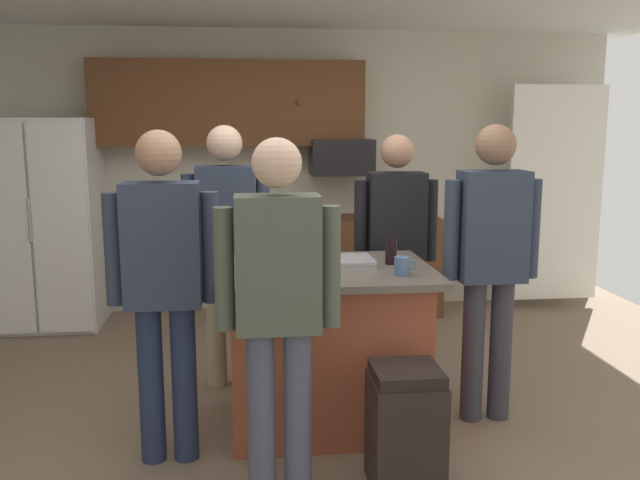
{
  "coord_description": "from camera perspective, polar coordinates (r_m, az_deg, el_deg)",
  "views": [
    {
      "loc": [
        -0.29,
        -3.6,
        1.76
      ],
      "look_at": [
        0.17,
        0.45,
        1.05
      ],
      "focal_mm": 37.99,
      "sensor_mm": 36.0,
      "label": 1
    }
  ],
  "objects": [
    {
      "name": "floor",
      "position": [
        4.02,
        -1.79,
        -16.1
      ],
      "size": [
        7.04,
        7.04,
        0.0
      ],
      "primitive_type": "plane",
      "color": "#7F6B56",
      "rests_on": "ground"
    },
    {
      "name": "trash_bin",
      "position": [
        3.42,
        7.2,
        -15.43
      ],
      "size": [
        0.34,
        0.34,
        0.61
      ],
      "color": "black",
      "rests_on": "ground"
    },
    {
      "name": "cabinet_run_upper",
      "position": [
        6.21,
        -7.66,
        11.32
      ],
      "size": [
        2.4,
        0.38,
        0.75
      ],
      "color": "brown"
    },
    {
      "name": "microwave_over_range",
      "position": [
        6.17,
        1.81,
        7.0
      ],
      "size": [
        0.56,
        0.4,
        0.32
      ],
      "primitive_type": "cube",
      "color": "black"
    },
    {
      "name": "glass_short_whisky",
      "position": [
        3.77,
        -5.41,
        -1.77
      ],
      "size": [
        0.07,
        0.07,
        0.12
      ],
      "color": "black",
      "rests_on": "kitchen_island"
    },
    {
      "name": "kitchen_island",
      "position": [
        3.99,
        0.49,
        -8.88
      ],
      "size": [
        1.22,
        0.94,
        0.94
      ],
      "color": "#9E4C33",
      "rests_on": "ground"
    },
    {
      "name": "glass_pilsner",
      "position": [
        3.65,
        -2.26,
        -1.93
      ],
      "size": [
        0.08,
        0.08,
        0.15
      ],
      "color": "black",
      "rests_on": "kitchen_island"
    },
    {
      "name": "mug_ceramic_white",
      "position": [
        3.7,
        6.94,
        -2.19
      ],
      "size": [
        0.12,
        0.08,
        0.1
      ],
      "color": "#4C6B99",
      "rests_on": "kitchen_island"
    },
    {
      "name": "cabinet_run_lower",
      "position": [
        6.28,
        1.79,
        -2.16
      ],
      "size": [
        1.8,
        0.63,
        0.9
      ],
      "color": "brown",
      "rests_on": "ground"
    },
    {
      "name": "glass_dark_ale",
      "position": [
        3.98,
        6.0,
        -0.99
      ],
      "size": [
        0.07,
        0.07,
        0.15
      ],
      "color": "black",
      "rests_on": "kitchen_island"
    },
    {
      "name": "refrigerator",
      "position": [
        6.28,
        -22.22,
        1.26
      ],
      "size": [
        0.92,
        0.76,
        1.8
      ],
      "color": "white",
      "rests_on": "ground"
    },
    {
      "name": "tumbler_amber",
      "position": [
        4.12,
        -0.65,
        -0.56
      ],
      "size": [
        0.06,
        0.06,
        0.15
      ],
      "color": "black",
      "rests_on": "kitchen_island"
    },
    {
      "name": "person_guest_by_door",
      "position": [
        4.61,
        6.38,
        -0.04
      ],
      "size": [
        0.57,
        0.22,
        1.68
      ],
      "rotation": [
        0.0,
        0.0,
        -2.27
      ],
      "color": "#232D4C",
      "rests_on": "ground"
    },
    {
      "name": "back_wall",
      "position": [
        6.43,
        -3.91,
        5.75
      ],
      "size": [
        6.4,
        0.1,
        2.6
      ],
      "primitive_type": "cube",
      "color": "beige",
      "rests_on": "ground"
    },
    {
      "name": "serving_tray",
      "position": [
        3.94,
        1.27,
        -1.83
      ],
      "size": [
        0.44,
        0.3,
        0.04
      ],
      "color": "#B7B7BC",
      "rests_on": "kitchen_island"
    },
    {
      "name": "mug_blue_stoneware",
      "position": [
        4.01,
        -2.81,
        -1.24
      ],
      "size": [
        0.13,
        0.09,
        0.1
      ],
      "color": "white",
      "rests_on": "kitchen_island"
    },
    {
      "name": "person_host_foreground",
      "position": [
        4.47,
        -7.87,
        0.17
      ],
      "size": [
        0.57,
        0.23,
        1.74
      ],
      "rotation": [
        0.0,
        0.0,
        -0.85
      ],
      "color": "tan",
      "rests_on": "ground"
    },
    {
      "name": "french_door_window_panel",
      "position": [
        6.69,
        19.16,
        3.67
      ],
      "size": [
        0.9,
        0.06,
        2.0
      ],
      "primitive_type": "cube",
      "color": "white",
      "rests_on": "ground"
    },
    {
      "name": "person_guest_left",
      "position": [
        4.04,
        14.21,
        -1.02
      ],
      "size": [
        0.57,
        0.23,
        1.75
      ],
      "rotation": [
        0.0,
        0.0,
        3.09
      ],
      "color": "#383842",
      "rests_on": "ground"
    },
    {
      "name": "person_elder_center",
      "position": [
        3.52,
        -13.06,
        -2.85
      ],
      "size": [
        0.57,
        0.23,
        1.73
      ],
      "rotation": [
        0.0,
        0.0,
        0.38
      ],
      "color": "#232D4C",
      "rests_on": "ground"
    },
    {
      "name": "person_guest_right",
      "position": [
        3.08,
        -3.54,
        -4.79
      ],
      "size": [
        0.57,
        0.22,
        1.7
      ],
      "rotation": [
        0.0,
        0.0,
        1.19
      ],
      "color": "#4C5166",
      "rests_on": "ground"
    }
  ]
}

